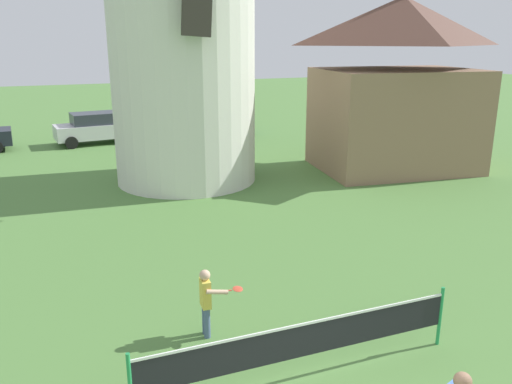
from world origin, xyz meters
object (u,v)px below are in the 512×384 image
object	(u,v)px
tennis_net	(303,340)
player_far	(207,299)
chapel	(397,88)
parked_car_silver	(95,128)
parked_car_blue	(213,121)

from	to	relation	value
tennis_net	player_far	xyz separation A→B (m)	(-1.04, 1.76, 0.05)
tennis_net	chapel	world-z (taller)	chapel
parked_car_silver	player_far	bearing A→B (deg)	-89.25
player_far	parked_car_blue	xyz separation A→B (m)	(5.98, 19.32, 0.08)
parked_car_silver	parked_car_blue	distance (m)	6.24
player_far	parked_car_silver	world-z (taller)	parked_car_silver
parked_car_silver	parked_car_blue	world-z (taller)	same
parked_car_blue	chapel	bearing A→B (deg)	-64.74
player_far	chapel	world-z (taller)	chapel
parked_car_silver	chapel	distance (m)	14.93
tennis_net	chapel	distance (m)	14.97
player_far	parked_car_silver	bearing A→B (deg)	90.75
parked_car_silver	tennis_net	bearing A→B (deg)	-86.49
parked_car_blue	tennis_net	bearing A→B (deg)	-103.20
parked_car_blue	chapel	world-z (taller)	chapel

